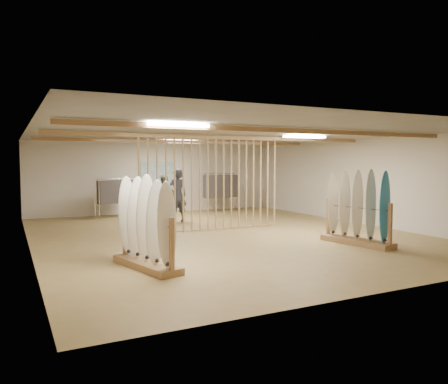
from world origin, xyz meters
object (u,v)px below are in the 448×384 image
clothing_rack_a (115,192)px  clothing_rack_b (221,186)px  rack_left (146,237)px  rack_right (357,219)px  shopper_a (177,192)px  shopper_b (166,194)px

clothing_rack_a → clothing_rack_b: size_ratio=0.91×
rack_left → clothing_rack_a: size_ratio=1.31×
rack_right → clothing_rack_a: rack_right is taller
clothing_rack_b → shopper_a: size_ratio=0.79×
rack_right → clothing_rack_b: 7.80m
clothing_rack_a → rack_right: bearing=-73.3°
clothing_rack_a → clothing_rack_b: (4.27, 0.03, 0.09)m
rack_left → rack_right: rack_right is taller
rack_right → shopper_b: 7.54m
shopper_a → shopper_b: size_ratio=1.17×
rack_left → shopper_b: rack_left is taller
clothing_rack_b → shopper_b: (-2.59, -0.69, -0.18)m
clothing_rack_a → rack_left: bearing=-110.2°
rack_left → clothing_rack_a: bearing=67.9°
shopper_a → clothing_rack_b: bearing=-142.4°
rack_left → clothing_rack_a: (1.14, 7.78, 0.35)m
rack_right → clothing_rack_a: size_ratio=1.34×
clothing_rack_a → shopper_a: size_ratio=0.72×
rack_left → shopper_b: 7.66m
clothing_rack_b → rack_left: bearing=-128.1°
rack_right → shopper_b: (-2.54, 7.09, 0.26)m
rack_right → clothing_rack_b: rack_right is taller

